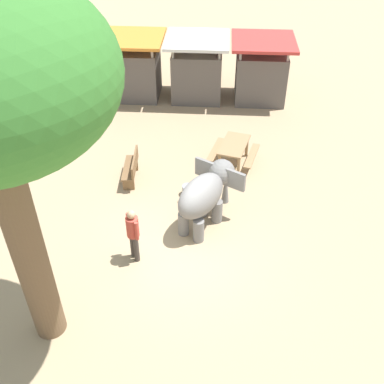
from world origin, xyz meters
TOP-DOWN VIEW (x-y plane):
  - ground_plane at (0.00, 0.00)m, footprint 60.00×60.00m
  - elephant at (0.68, 1.08)m, footprint 2.04×2.31m
  - person_handler at (-1.08, -0.47)m, footprint 0.36×0.42m
  - wooden_bench at (-1.75, 3.00)m, footprint 0.48×1.42m
  - picnic_table_near at (1.49, 4.12)m, footprint 1.81×1.82m
  - market_stall_teal at (-5.22, 9.04)m, footprint 2.50×2.50m
  - market_stall_orange at (-2.62, 9.04)m, footprint 2.50×2.50m
  - market_stall_white at (-0.02, 9.04)m, footprint 2.50×2.50m
  - market_stall_red at (2.58, 9.04)m, footprint 2.50×2.50m
  - feed_bucket at (0.09, 2.34)m, footprint 0.36×0.36m

SIDE VIEW (x-z plane):
  - ground_plane at x=0.00m, z-range 0.00..0.00m
  - feed_bucket at x=0.09m, z-range 0.00..0.32m
  - wooden_bench at x=-1.75m, z-range 0.03..0.91m
  - picnic_table_near at x=1.49m, z-range 0.20..0.98m
  - person_handler at x=-1.08m, z-range 0.14..1.76m
  - elephant at x=0.68m, z-range 0.23..1.89m
  - market_stall_teal at x=-5.22m, z-range -0.12..2.40m
  - market_stall_orange at x=-2.62m, z-range -0.12..2.40m
  - market_stall_white at x=-0.02m, z-range -0.12..2.40m
  - market_stall_red at x=2.58m, z-range -0.12..2.40m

